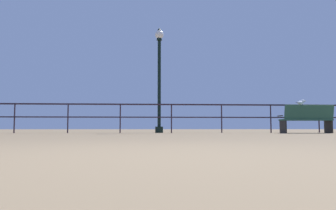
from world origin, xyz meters
TOP-DOWN VIEW (x-y plane):
  - ground_plane at (0.00, 0.00)m, footprint 60.00×60.00m
  - pier_railing at (-0.00, 8.83)m, footprint 19.74×0.05m
  - bench_near_left at (5.42, 8.06)m, footprint 1.70×0.72m
  - lamppost_center at (0.47, 8.98)m, footprint 0.32×0.32m
  - seagull_on_rail at (5.61, 8.83)m, footprint 0.37×0.17m

SIDE VIEW (x-z plane):
  - ground_plane at x=0.00m, z-range 0.00..0.00m
  - bench_near_left at x=5.42m, z-range 0.04..0.99m
  - pier_railing at x=0.00m, z-range 0.24..1.26m
  - seagull_on_rail at x=5.61m, z-range 1.01..1.19m
  - lamppost_center at x=0.47m, z-range 0.22..4.03m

